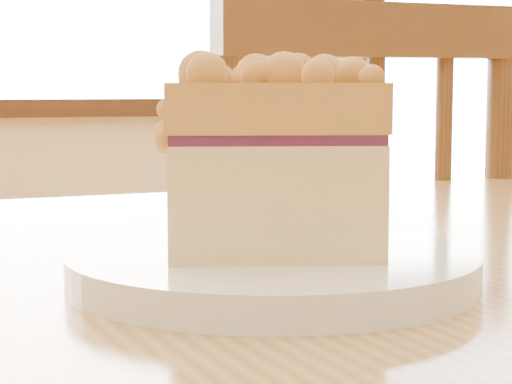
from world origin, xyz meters
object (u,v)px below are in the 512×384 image
plate (273,271)px  cake_slice (268,153)px  cafe_chair_main (315,366)px  cafe_table_main (434,373)px

plate → cake_slice: cake_slice is taller
cafe_chair_main → cake_slice: cafe_chair_main is taller
plate → cake_slice: bearing=164.4°
cafe_table_main → cafe_chair_main: 0.60m
cake_slice → cafe_chair_main: bearing=81.0°
cafe_table_main → plate: 0.23m
cafe_table_main → cake_slice: bearing=-151.2°
plate → cafe_table_main: bearing=34.5°
cafe_table_main → cafe_chair_main: bearing=71.9°
cafe_chair_main → plate: 0.79m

